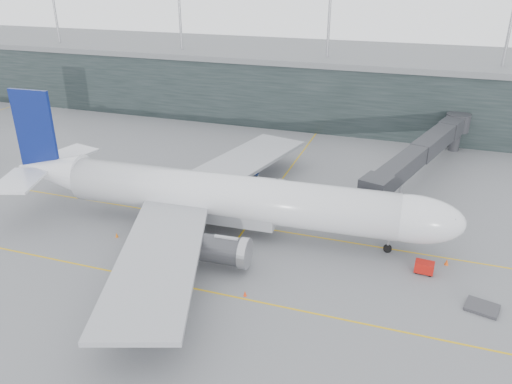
% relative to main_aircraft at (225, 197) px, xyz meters
% --- Properties ---
extents(ground, '(320.00, 320.00, 0.00)m').
position_rel_main_aircraft_xyz_m(ground, '(-2.56, 5.98, -4.97)').
color(ground, '#5E5F63').
rests_on(ground, ground).
extents(taxiline_a, '(160.00, 0.25, 0.02)m').
position_rel_main_aircraft_xyz_m(taxiline_a, '(-2.56, 1.98, -4.96)').
color(taxiline_a, gold).
rests_on(taxiline_a, ground).
extents(taxiline_b, '(160.00, 0.25, 0.02)m').
position_rel_main_aircraft_xyz_m(taxiline_b, '(-2.56, -14.02, -4.96)').
color(taxiline_b, gold).
rests_on(taxiline_b, ground).
extents(taxiline_lead_main, '(0.25, 60.00, 0.02)m').
position_rel_main_aircraft_xyz_m(taxiline_lead_main, '(2.44, 25.98, -4.96)').
color(taxiline_lead_main, gold).
rests_on(taxiline_lead_main, ground).
extents(terminal, '(240.00, 36.00, 29.00)m').
position_rel_main_aircraft_xyz_m(terminal, '(-2.56, 63.98, 2.65)').
color(terminal, black).
rests_on(terminal, ground).
extents(main_aircraft, '(63.13, 59.31, 17.71)m').
position_rel_main_aircraft_xyz_m(main_aircraft, '(0.00, 0.00, 0.00)').
color(main_aircraft, silver).
rests_on(main_aircraft, ground).
extents(jet_bridge, '(17.66, 47.19, 7.37)m').
position_rel_main_aircraft_xyz_m(jet_bridge, '(24.64, 32.14, 0.55)').
color(jet_bridge, '#29292D').
rests_on(jet_bridge, ground).
extents(gse_cart, '(2.27, 1.54, 1.49)m').
position_rel_main_aircraft_xyz_m(gse_cart, '(26.26, -2.39, -4.14)').
color(gse_cart, '#A9120C').
rests_on(gse_cart, ground).
extents(baggage_dolly, '(3.87, 3.40, 0.33)m').
position_rel_main_aircraft_xyz_m(baggage_dolly, '(32.36, -7.52, -4.77)').
color(baggage_dolly, '#323237').
rests_on(baggage_dolly, ground).
extents(uld_a, '(1.80, 1.47, 1.59)m').
position_rel_main_aircraft_xyz_m(uld_a, '(-8.57, 16.13, -4.14)').
color(uld_a, '#38393D').
rests_on(uld_a, ground).
extents(uld_b, '(2.60, 2.26, 2.05)m').
position_rel_main_aircraft_xyz_m(uld_b, '(-4.55, 17.12, -3.89)').
color(uld_b, '#38393D').
rests_on(uld_b, ground).
extents(uld_c, '(2.28, 1.93, 1.87)m').
position_rel_main_aircraft_xyz_m(uld_c, '(-1.55, 16.28, -3.99)').
color(uld_c, '#38393D').
rests_on(uld_c, ground).
extents(cone_nose, '(0.50, 0.50, 0.79)m').
position_rel_main_aircraft_xyz_m(cone_nose, '(28.85, 0.37, -4.57)').
color(cone_nose, '#EC4B0D').
rests_on(cone_nose, ground).
extents(cone_wing_stbd, '(0.40, 0.40, 0.63)m').
position_rel_main_aircraft_xyz_m(cone_wing_stbd, '(7.69, -13.47, -4.66)').
color(cone_wing_stbd, red).
rests_on(cone_wing_stbd, ground).
extents(cone_wing_port, '(0.44, 0.44, 0.70)m').
position_rel_main_aircraft_xyz_m(cone_wing_port, '(4.81, 18.15, -4.62)').
color(cone_wing_port, orange).
rests_on(cone_wing_port, ground).
extents(cone_tail, '(0.42, 0.42, 0.66)m').
position_rel_main_aircraft_xyz_m(cone_tail, '(-13.12, -6.67, -4.64)').
color(cone_tail, orange).
rests_on(cone_tail, ground).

